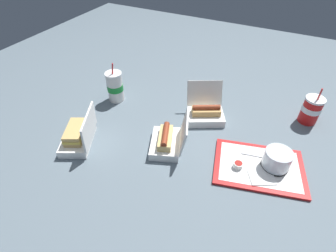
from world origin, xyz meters
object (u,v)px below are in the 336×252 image
food_tray (259,167)px  plastic_fork (254,155)px  soda_cup_back (115,87)px  ketchup_cup (238,165)px  clamshell_hotdog_front (168,140)px  clamshell_hotdog_right (206,112)px  soda_cup_corner (311,110)px  cake_container (277,160)px  clamshell_sandwich_corner (78,136)px

food_tray → plastic_fork: 0.06m
soda_cup_back → ketchup_cup: bearing=-14.6°
ketchup_cup → plastic_fork: ketchup_cup is taller
ketchup_cup → clamshell_hotdog_front: 0.32m
clamshell_hotdog_right → food_tray: bearing=-33.2°
clamshell_hotdog_front → soda_cup_corner: (0.55, 0.49, 0.03)m
food_tray → cake_container: bearing=24.9°
ketchup_cup → food_tray: bearing=31.0°
clamshell_sandwich_corner → soda_cup_corner: 1.13m
clamshell_hotdog_right → clamshell_sandwich_corner: bearing=-136.7°
plastic_fork → clamshell_sandwich_corner: bearing=-171.5°
food_tray → soda_cup_corner: 0.46m
food_tray → soda_cup_back: 0.85m
ketchup_cup → plastic_fork: bearing=63.6°
food_tray → cake_container: size_ratio=3.73×
plastic_fork → clamshell_sandwich_corner: (-0.75, -0.27, 0.03)m
cake_container → soda_cup_back: 0.90m
ketchup_cup → soda_cup_corner: size_ratio=0.20×
ketchup_cup → clamshell_sandwich_corner: size_ratio=0.16×
plastic_fork → clamshell_sandwich_corner: size_ratio=0.44×
cake_container → soda_cup_back: soda_cup_back is taller
clamshell_hotdog_front → soda_cup_back: (-0.43, 0.21, 0.04)m
ketchup_cup → plastic_fork: (0.05, 0.10, -0.01)m
clamshell_hotdog_front → clamshell_sandwich_corner: bearing=-157.2°
food_tray → clamshell_hotdog_front: size_ratio=1.80×
plastic_fork → ketchup_cup: bearing=-127.8°
cake_container → plastic_fork: (-0.09, 0.02, -0.04)m
food_tray → soda_cup_corner: bearing=70.3°
ketchup_cup → clamshell_hotdog_front: bearing=-177.4°
clamshell_hotdog_right → soda_cup_corner: bearing=24.4°
cake_container → clamshell_hotdog_right: 0.42m
clamshell_sandwich_corner → soda_cup_corner: (0.93, 0.65, 0.03)m
clamshell_hotdog_right → clamshell_hotdog_front: size_ratio=1.07×
plastic_fork → clamshell_hotdog_right: 0.33m
cake_container → plastic_fork: 0.10m
food_tray → ketchup_cup: bearing=-149.0°
soda_cup_corner → soda_cup_back: size_ratio=0.87×
clamshell_hotdog_front → soda_cup_corner: soda_cup_corner is taller
plastic_fork → soda_cup_corner: 0.42m
clamshell_sandwich_corner → soda_cup_corner: size_ratio=1.24×
soda_cup_back → plastic_fork: bearing=-7.0°
soda_cup_corner → clamshell_hotdog_front: bearing=-138.6°
cake_container → soda_cup_corner: (0.09, 0.40, 0.02)m
clamshell_sandwich_corner → plastic_fork: bearing=19.9°
clamshell_sandwich_corner → food_tray: bearing=15.9°
cake_container → ketchup_cup: bearing=-151.5°
food_tray → ketchup_cup: 0.10m
clamshell_hotdog_front → ketchup_cup: bearing=2.6°
ketchup_cup → clamshell_sandwich_corner: bearing=-166.1°
clamshell_hotdog_front → soda_cup_back: 0.48m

